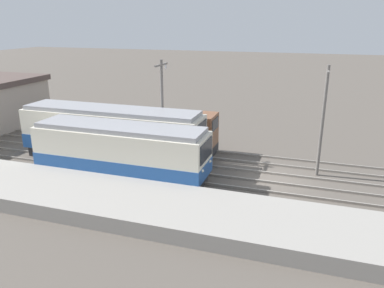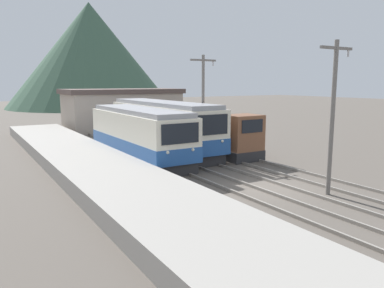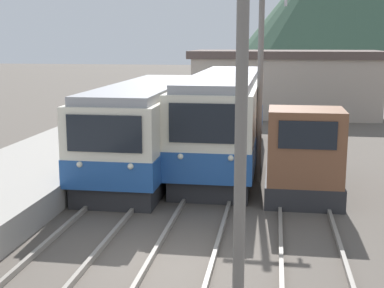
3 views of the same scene
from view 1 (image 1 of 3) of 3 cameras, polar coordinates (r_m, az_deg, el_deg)
name	(u,v)px [view 1 (image 1 of 3)]	position (r m, az deg, el deg)	size (l,w,h in m)	color
ground_plane	(272,180)	(23.62, 12.17, -5.40)	(200.00, 200.00, 0.00)	#564F47
platform_left	(257,224)	(17.86, 9.92, -11.93)	(4.50, 54.00, 0.81)	gray
track_left	(267,197)	(21.23, 11.37, -7.93)	(1.54, 60.00, 0.14)	gray
track_center	(273,178)	(23.78, 12.23, -5.06)	(1.54, 60.00, 0.14)	gray
track_right	(278,161)	(26.56, 12.96, -2.60)	(1.54, 60.00, 0.14)	gray
commuter_train_left	(121,154)	(23.18, -10.71, -1.50)	(2.84, 10.86, 3.43)	#28282B
commuter_train_center	(112,136)	(26.51, -12.08, 1.19)	(2.84, 13.02, 3.71)	#28282B
shunting_locomotive	(180,136)	(27.64, -1.82, 1.19)	(2.40, 5.98, 3.00)	#28282B
catenary_mast_near	(323,117)	(24.00, 19.32, 3.85)	(2.00, 0.20, 6.89)	slate
catenary_mast_mid	(162,106)	(25.91, -4.56, 5.83)	(2.00, 0.20, 6.89)	slate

